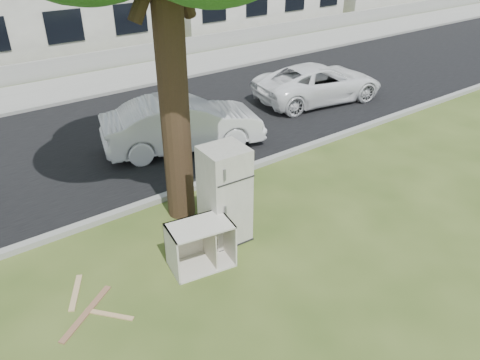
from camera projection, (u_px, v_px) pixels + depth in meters
ground at (252, 249)px, 8.45m from camera, size 120.00×120.00×0.00m
road at (116, 139)px, 12.65m from camera, size 120.00×7.00×0.01m
kerb_near at (183, 193)px, 10.16m from camera, size 120.00×0.18×0.12m
kerb_far at (71, 102)px, 15.13m from camera, size 120.00×0.18×0.12m
sidewalk at (57, 91)px, 16.14m from camera, size 120.00×2.80×0.01m
low_wall at (41, 70)px, 17.10m from camera, size 120.00×0.15×0.70m
fridge at (225, 195)px, 8.32m from camera, size 0.80×0.75×1.84m
cabinet at (201, 245)px, 7.87m from camera, size 1.15×0.82×0.82m
plank_a at (86, 313)px, 7.06m from camera, size 1.05×0.78×0.02m
plank_b at (109, 314)px, 7.04m from camera, size 0.57×0.66×0.02m
plank_c at (76, 292)px, 7.45m from camera, size 0.47×0.77×0.02m
car_center at (183, 124)px, 11.84m from camera, size 4.27×2.45×1.33m
car_right at (319, 83)px, 15.01m from camera, size 4.51×2.63×1.18m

